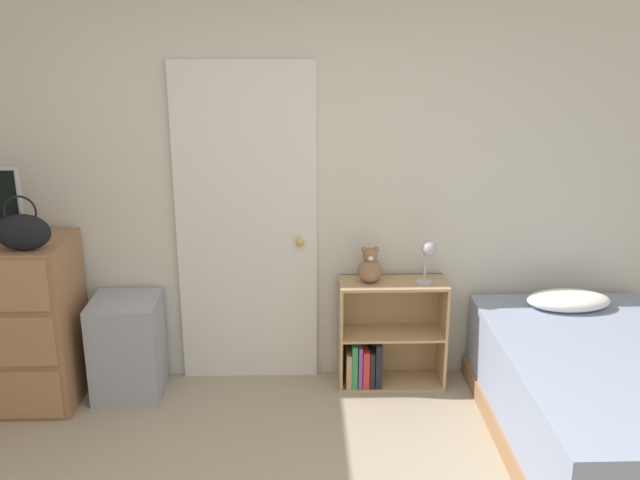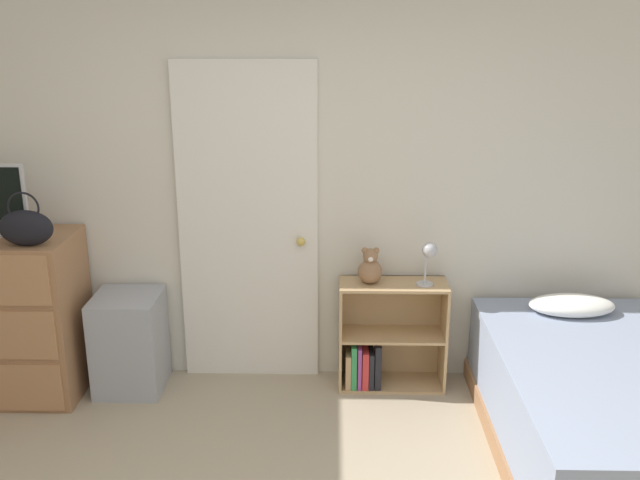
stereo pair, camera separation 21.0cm
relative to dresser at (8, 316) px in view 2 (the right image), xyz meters
name	(u,v)px [view 2 (the right image)]	position (x,y,z in m)	size (l,w,h in m)	color
wall_back	(300,188)	(1.82, 0.33, 0.75)	(10.00, 0.06, 2.55)	beige
door_closed	(248,226)	(1.49, 0.28, 0.51)	(0.89, 0.09, 2.07)	silver
dresser	(8,316)	(0.00, 0.00, 0.00)	(0.88, 0.56, 1.04)	#996B47
handbag	(26,227)	(0.26, -0.17, 0.63)	(0.32, 0.13, 0.32)	black
storage_bin	(130,342)	(0.73, 0.07, -0.20)	(0.42, 0.42, 0.64)	#999EA8
bookshelf	(382,344)	(2.35, 0.15, -0.24)	(0.68, 0.28, 0.71)	tan
teddy_bear	(370,268)	(2.26, 0.14, 0.29)	(0.15, 0.15, 0.24)	#8C6647
desk_lamp	(429,255)	(2.62, 0.10, 0.39)	(0.12, 0.11, 0.28)	#B2B2B7
bed	(605,411)	(3.50, -0.66, -0.23)	(1.16, 1.90, 0.68)	#996B47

